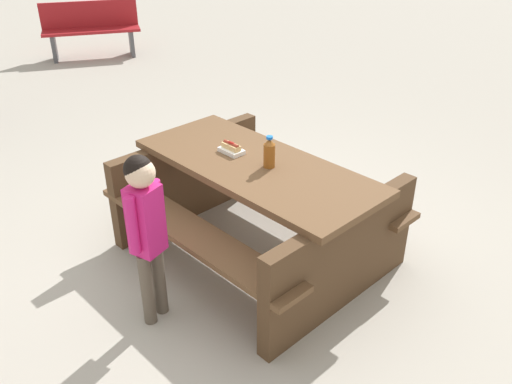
# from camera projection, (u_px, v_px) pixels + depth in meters

# --- Properties ---
(ground_plane) EXTENTS (30.00, 30.00, 0.00)m
(ground_plane) POSITION_uv_depth(u_px,v_px,m) (256.00, 253.00, 4.04)
(ground_plane) COLOR #ADA599
(ground_plane) RESTS_ON ground
(picnic_table) EXTENTS (1.89, 1.51, 0.75)m
(picnic_table) POSITION_uv_depth(u_px,v_px,m) (256.00, 202.00, 3.83)
(picnic_table) COLOR brown
(picnic_table) RESTS_ON ground
(soda_bottle) EXTENTS (0.08, 0.08, 0.22)m
(soda_bottle) POSITION_uv_depth(u_px,v_px,m) (269.00, 153.00, 3.58)
(soda_bottle) COLOR brown
(soda_bottle) RESTS_ON picnic_table
(hotdog_tray) EXTENTS (0.19, 0.12, 0.08)m
(hotdog_tray) POSITION_uv_depth(u_px,v_px,m) (231.00, 149.00, 3.81)
(hotdog_tray) COLOR white
(hotdog_tray) RESTS_ON picnic_table
(child_in_coat) EXTENTS (0.19, 0.27, 1.13)m
(child_in_coat) POSITION_uv_depth(u_px,v_px,m) (145.00, 220.00, 3.10)
(child_in_coat) COLOR brown
(child_in_coat) RESTS_ON ground
(park_bench_mid) EXTENTS (1.12, 1.49, 0.85)m
(park_bench_mid) POSITION_uv_depth(u_px,v_px,m) (91.00, 28.00, 8.58)
(park_bench_mid) COLOR maroon
(park_bench_mid) RESTS_ON ground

